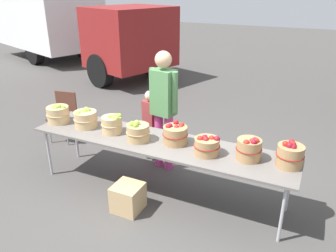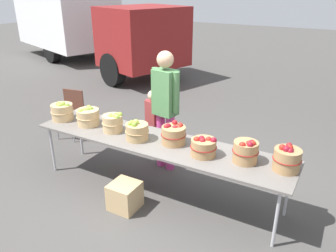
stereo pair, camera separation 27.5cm
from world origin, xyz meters
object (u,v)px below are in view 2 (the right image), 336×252
at_px(box_truck, 80,18).
at_px(apple_basket_red_1, 204,147).
at_px(apple_basket_green_3, 137,131).
at_px(market_table, 157,143).
at_px(vendor_adult, 165,102).
at_px(folding_chair, 71,110).
at_px(apple_basket_green_1, 88,116).
at_px(apple_basket_green_2, 113,122).
at_px(child_customer, 153,120).
at_px(produce_crate, 125,196).
at_px(apple_basket_red_2, 246,151).
at_px(apple_basket_red_0, 174,134).
at_px(apple_basket_green_0, 62,111).
at_px(apple_basket_red_3, 287,159).

bearing_deg(box_truck, apple_basket_red_1, -19.58).
bearing_deg(apple_basket_green_3, market_table, 16.40).
bearing_deg(vendor_adult, folding_chair, 5.88).
distance_m(market_table, vendor_adult, 0.74).
distance_m(apple_basket_green_1, apple_basket_green_2, 0.45).
xyz_separation_m(child_customer, box_truck, (-6.11, 5.06, 0.81)).
height_order(apple_basket_green_1, folding_chair, apple_basket_green_1).
height_order(apple_basket_green_2, apple_basket_red_1, apple_basket_green_2).
distance_m(apple_basket_green_3, produce_crate, 0.83).
relative_size(apple_basket_green_1, apple_basket_red_2, 1.13).
bearing_deg(produce_crate, apple_basket_red_0, 56.92).
xyz_separation_m(apple_basket_red_0, produce_crate, (-0.38, -0.58, -0.70)).
height_order(box_truck, produce_crate, box_truck).
bearing_deg(child_customer, vendor_adult, 170.88).
height_order(apple_basket_green_1, apple_basket_green_3, apple_basket_green_1).
xyz_separation_m(apple_basket_green_0, folding_chair, (-0.68, 0.82, -0.37)).
distance_m(box_truck, produce_crate, 9.15).
bearing_deg(child_customer, apple_basket_green_1, 65.85).
height_order(apple_basket_green_2, vendor_adult, vendor_adult).
xyz_separation_m(apple_basket_green_2, child_customer, (0.16, 0.77, -0.20)).
height_order(apple_basket_red_0, box_truck, box_truck).
bearing_deg(apple_basket_green_1, box_truck, 133.34).
bearing_deg(vendor_adult, box_truck, -28.77).
xyz_separation_m(apple_basket_red_0, box_truck, (-6.85, 5.76, 0.61)).
bearing_deg(apple_basket_red_0, apple_basket_red_2, -1.45).
distance_m(apple_basket_red_1, folding_chair, 3.09).
distance_m(apple_basket_green_3, child_customer, 0.89).
height_order(market_table, apple_basket_green_1, apple_basket_green_1).
xyz_separation_m(apple_basket_green_2, apple_basket_green_3, (0.43, -0.06, -0.01)).
height_order(apple_basket_green_2, apple_basket_red_3, apple_basket_red_3).
height_order(market_table, apple_basket_red_1, apple_basket_red_1).
xyz_separation_m(folding_chair, produce_crate, (2.12, -1.30, -0.34)).
distance_m(apple_basket_green_2, apple_basket_red_3, 2.28).
height_order(apple_basket_green_1, apple_basket_red_1, apple_basket_green_1).
xyz_separation_m(apple_basket_green_0, produce_crate, (1.44, -0.48, -0.70)).
bearing_deg(apple_basket_red_1, market_table, 175.53).
bearing_deg(folding_chair, apple_basket_red_0, -25.90).
height_order(apple_basket_green_0, produce_crate, apple_basket_green_0).
bearing_deg(apple_basket_green_3, apple_basket_green_0, 178.62).
xyz_separation_m(box_truck, produce_crate, (6.47, -6.34, -1.32)).
xyz_separation_m(apple_basket_green_0, vendor_adult, (1.38, 0.66, 0.18)).
distance_m(apple_basket_green_2, apple_basket_red_0, 0.90).
bearing_deg(apple_basket_red_3, apple_basket_red_2, -174.53).
bearing_deg(apple_basket_red_3, apple_basket_green_3, -175.43).
bearing_deg(produce_crate, apple_basket_red_2, 22.95).
bearing_deg(apple_basket_red_3, apple_basket_red_0, -179.23).
relative_size(apple_basket_green_2, vendor_adult, 0.16).
xyz_separation_m(apple_basket_green_0, apple_basket_red_2, (2.76, 0.07, 0.01)).
distance_m(apple_basket_red_2, box_truck, 9.71).
relative_size(apple_basket_red_1, produce_crate, 0.91).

